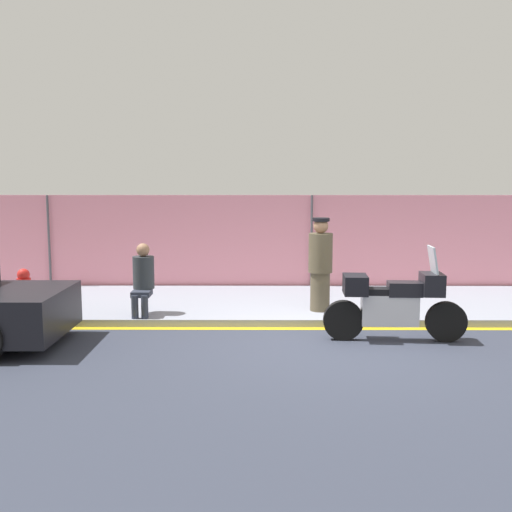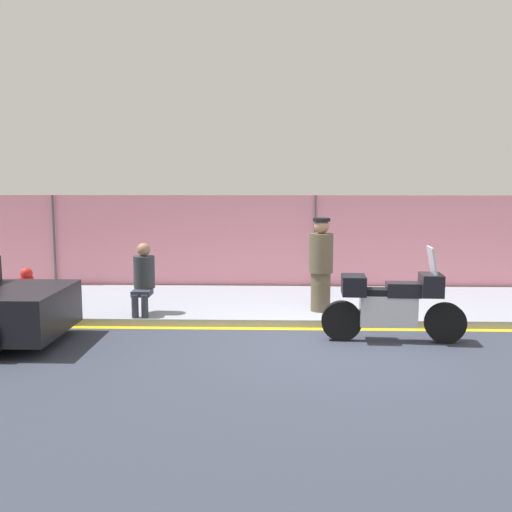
{
  "view_description": "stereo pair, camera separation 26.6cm",
  "coord_description": "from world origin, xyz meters",
  "px_view_note": "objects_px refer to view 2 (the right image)",
  "views": [
    {
      "loc": [
        -1.17,
        -8.88,
        2.53
      ],
      "look_at": [
        -1.22,
        1.55,
        1.17
      ],
      "focal_mm": 42.0,
      "sensor_mm": 36.0,
      "label": 1
    },
    {
      "loc": [
        -0.9,
        -8.87,
        2.53
      ],
      "look_at": [
        -1.22,
        1.55,
        1.17
      ],
      "focal_mm": 42.0,
      "sensor_mm": 36.0,
      "label": 2
    }
  ],
  "objects_px": {
    "person_seated_on_curb": "(144,275)",
    "fire_hydrant": "(27,287)",
    "motorcycle": "(392,303)",
    "officer_standing": "(321,264)"
  },
  "relations": [
    {
      "from": "person_seated_on_curb",
      "to": "fire_hydrant",
      "type": "bearing_deg",
      "value": 167.31
    },
    {
      "from": "motorcycle",
      "to": "fire_hydrant",
      "type": "bearing_deg",
      "value": 167.57
    },
    {
      "from": "motorcycle",
      "to": "officer_standing",
      "type": "relative_size",
      "value": 1.31
    },
    {
      "from": "fire_hydrant",
      "to": "person_seated_on_curb",
      "type": "bearing_deg",
      "value": -12.69
    },
    {
      "from": "fire_hydrant",
      "to": "motorcycle",
      "type": "bearing_deg",
      "value": -15.55
    },
    {
      "from": "officer_standing",
      "to": "person_seated_on_curb",
      "type": "xyz_separation_m",
      "value": [
        -3.17,
        -0.31,
        -0.16
      ]
    },
    {
      "from": "officer_standing",
      "to": "person_seated_on_curb",
      "type": "distance_m",
      "value": 3.19
    },
    {
      "from": "officer_standing",
      "to": "fire_hydrant",
      "type": "distance_m",
      "value": 5.52
    },
    {
      "from": "officer_standing",
      "to": "fire_hydrant",
      "type": "xyz_separation_m",
      "value": [
        -5.5,
        0.22,
        -0.5
      ]
    },
    {
      "from": "motorcycle",
      "to": "officer_standing",
      "type": "bearing_deg",
      "value": 124.86
    }
  ]
}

